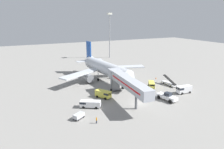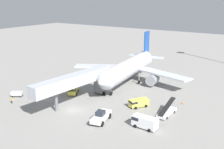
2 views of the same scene
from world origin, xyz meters
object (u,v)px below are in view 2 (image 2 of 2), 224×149
Objects in this scene: pushback_tug at (101,116)px; service_van_mid_right at (73,89)px; service_van_mid_left at (144,121)px; service_van_near_center at (43,90)px; safety_cone_alpha at (182,103)px; ground_crew_worker_foreground at (12,100)px; belt_loader_truck at (167,112)px; baggage_cart_far_right at (17,94)px; service_van_outer_left at (138,103)px; airplane_at_gate at (130,68)px; jet_bridge at (77,81)px.

pushback_tug is 1.26× the size of service_van_mid_right.
service_van_mid_left is 30.91m from service_van_near_center.
safety_cone_alpha is at bearing 60.59° from pushback_tug.
service_van_near_center is 3.55× the size of ground_crew_worker_foreground.
service_van_mid_right is 0.92× the size of service_van_near_center.
belt_loader_truck is at bearing 1.21° from service_van_mid_right.
baggage_cart_far_right is 41.30m from safety_cone_alpha.
service_van_near_center is 8.73× the size of safety_cone_alpha.
service_van_outer_left is 10.86m from safety_cone_alpha.
service_van_mid_left is at bearing -55.70° from service_van_outer_left.
baggage_cart_far_right is at bearing -159.85° from service_van_outer_left.
safety_cone_alpha is at bearing 18.30° from service_van_mid_right.
service_van_mid_left is 16.49m from safety_cone_alpha.
service_van_outer_left is 2.96× the size of ground_crew_worker_foreground.
service_van_mid_left is 1.63× the size of baggage_cart_far_right.
service_van_mid_left is at bearing -54.41° from airplane_at_gate.
baggage_cart_far_right is (-36.56, -10.04, -0.02)m from belt_loader_truck.
ground_crew_worker_foreground is at bearing -52.36° from baggage_cart_far_right.
service_van_mid_right is (-24.69, 7.61, -0.09)m from service_van_mid_left.
pushback_tug is at bearing -31.62° from service_van_mid_right.
service_van_outer_left is at bearing -53.67° from airplane_at_gate.
jet_bridge reaches higher than belt_loader_truck.
service_van_mid_right is 14.23m from baggage_cart_far_right.
service_van_outer_left is 31.15m from baggage_cart_far_right.
service_van_outer_left is at bearing 13.43° from service_van_near_center.
belt_loader_truck is 1.26× the size of service_van_mid_right.
airplane_at_gate is at bearing 107.67° from pushback_tug.
jet_bridge is 35.62× the size of safety_cone_alpha.
service_van_mid_left is 0.89× the size of service_van_near_center.
jet_bridge is 4.08× the size of service_van_near_center.
service_van_near_center is (-13.79, -20.78, -3.55)m from airplane_at_gate.
service_van_outer_left is 7.28× the size of safety_cone_alpha.
jet_bridge is 3.55× the size of pushback_tug.
safety_cone_alpha is at bearing 86.57° from belt_loader_truck.
jet_bridge is 21.92m from belt_loader_truck.
service_van_near_center is at bearing 174.52° from service_van_mid_left.
jet_bridge reaches higher than service_van_near_center.
service_van_outer_left is at bearing -136.11° from safety_cone_alpha.
pushback_tug reaches higher than service_van_outer_left.
jet_bridge is at bearing -148.34° from safety_cone_alpha.
belt_loader_truck is (20.82, 4.94, -4.77)m from jet_bridge.
service_van_mid_right is at bearing -176.19° from service_van_outer_left.
service_van_mid_right reaches higher than service_van_outer_left.
service_van_near_center is (-24.72, -5.90, 0.01)m from service_van_outer_left.
pushback_tug is at bearing -165.66° from service_van_mid_left.
airplane_at_gate is 27.47m from pushback_tug.
airplane_at_gate reaches higher than safety_cone_alpha.
airplane_at_gate reaches higher than pushback_tug.
service_van_mid_left reaches higher than baggage_cart_far_right.
service_van_mid_right is at bearing -115.58° from airplane_at_gate.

